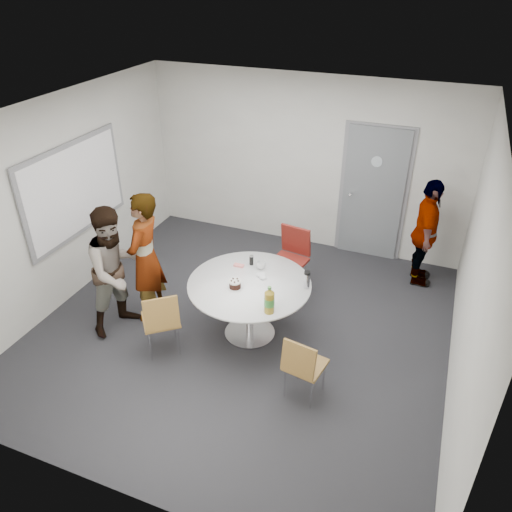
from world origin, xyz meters
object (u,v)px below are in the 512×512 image
at_px(chair_far, 292,253).
at_px(person_main, 146,258).
at_px(chair_near_left, 161,318).
at_px(person_right, 425,233).
at_px(person_left, 117,270).
at_px(door, 373,194).
at_px(chair_near_right, 302,364).
at_px(whiteboard, 75,189).
at_px(table, 251,291).

relative_size(chair_far, person_main, 0.55).
bearing_deg(chair_near_left, person_main, 92.95).
distance_m(chair_near_left, person_right, 3.79).
bearing_deg(chair_near_left, person_right, 6.93).
bearing_deg(person_left, person_right, -33.40).
xyz_separation_m(chair_far, person_left, (-1.72, -1.57, 0.25)).
distance_m(door, chair_near_left, 3.74).
distance_m(chair_near_right, person_main, 2.40).
bearing_deg(whiteboard, chair_near_left, -28.50).
xyz_separation_m(person_left, person_right, (3.39, 2.43, -0.04)).
height_order(chair_far, person_right, person_right).
height_order(door, chair_near_left, door).
relative_size(door, person_main, 1.22).
bearing_deg(table, person_right, 48.42).
distance_m(table, chair_near_left, 1.09).
xyz_separation_m(chair_near_left, person_main, (-0.55, 0.61, 0.34)).
relative_size(door, whiteboard, 1.12).
distance_m(door, chair_near_right, 3.37).
xyz_separation_m(chair_near_left, chair_far, (0.96, 1.86, 0.05)).
relative_size(chair_near_left, person_main, 0.50).
height_order(whiteboard, person_main, whiteboard).
height_order(chair_near_left, chair_near_right, chair_near_left).
distance_m(whiteboard, person_right, 4.79).
bearing_deg(table, door, 69.70).
bearing_deg(person_left, person_main, -11.68).
bearing_deg(whiteboard, chair_near_right, -16.67).
bearing_deg(chair_near_right, whiteboard, 173.11).
relative_size(whiteboard, person_left, 1.14).
height_order(door, person_left, door).
height_order(whiteboard, person_left, whiteboard).
height_order(whiteboard, table, whiteboard).
distance_m(whiteboard, chair_near_left, 2.23).
relative_size(chair_near_left, person_left, 0.52).
distance_m(person_main, person_right, 3.81).
relative_size(chair_near_right, chair_far, 0.85).
bearing_deg(person_left, door, -19.63).
bearing_deg(person_left, table, -54.74).
relative_size(chair_near_left, chair_far, 0.91).
relative_size(whiteboard, table, 1.29).
bearing_deg(person_right, door, 51.21).
relative_size(table, chair_far, 1.55).
height_order(person_main, person_left, person_main).
distance_m(door, table, 2.75).
bearing_deg(person_main, person_right, 115.55).
distance_m(door, person_left, 3.90).
height_order(door, table, door).
height_order(whiteboard, chair_near_left, whiteboard).
height_order(table, chair_near_left, table).
bearing_deg(whiteboard, person_main, -16.11).
xyz_separation_m(table, person_main, (-1.38, -0.08, 0.20)).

